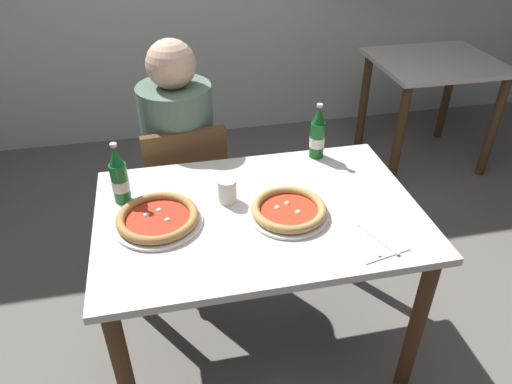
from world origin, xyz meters
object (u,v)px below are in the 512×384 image
chair_behind_table (185,188)px  pizza_margherita_near (289,210)px  diner_seated (181,166)px  pizza_marinara_far (158,218)px  beer_bottle_left (317,135)px  beer_bottle_center (119,177)px  paper_cup (227,191)px  dining_table_background (432,83)px  napkin_with_cutlery (372,240)px  dining_table_main (259,234)px

chair_behind_table → pizza_margherita_near: bearing=111.3°
diner_seated → pizza_marinara_far: diner_seated is taller
diner_seated → beer_bottle_left: 0.71m
pizza_margherita_near → beer_bottle_center: bearing=159.5°
pizza_margherita_near → paper_cup: 0.25m
pizza_marinara_far → beer_bottle_left: (0.70, 0.34, 0.08)m
pizza_margherita_near → beer_bottle_left: bearing=59.4°
chair_behind_table → pizza_marinara_far: bearing=72.0°
chair_behind_table → paper_cup: chair_behind_table is taller
dining_table_background → pizza_marinara_far: pizza_marinara_far is taller
dining_table_background → pizza_margherita_near: (-1.40, -1.44, 0.18)m
beer_bottle_center → paper_cup: 0.40m
chair_behind_table → diner_seated: size_ratio=0.70×
diner_seated → napkin_with_cutlery: bearing=-57.1°
dining_table_background → beer_bottle_left: (-1.17, -1.04, 0.26)m
dining_table_background → diner_seated: bearing=-157.5°
dining_table_main → dining_table_background: 2.05m
diner_seated → pizza_margherita_near: size_ratio=4.04×
chair_behind_table → beer_bottle_left: (0.57, -0.27, 0.37)m
beer_bottle_left → paper_cup: beer_bottle_left is taller
diner_seated → beer_bottle_left: (0.58, -0.32, 0.27)m
napkin_with_cutlery → dining_table_background: bearing=54.7°
diner_seated → napkin_with_cutlery: size_ratio=5.65×
chair_behind_table → diner_seated: bearing=-87.6°
dining_table_main → beer_bottle_center: (-0.49, 0.17, 0.22)m
pizza_margherita_near → pizza_marinara_far: bearing=173.5°
dining_table_background → napkin_with_cutlery: (-1.16, -1.64, 0.16)m
pizza_marinara_far → pizza_margherita_near: bearing=-6.5°
paper_cup → napkin_with_cutlery: bearing=-37.1°
diner_seated → napkin_with_cutlery: diner_seated is taller
beer_bottle_left → paper_cup: bearing=-149.5°
beer_bottle_left → paper_cup: 0.51m
beer_bottle_left → beer_bottle_center: size_ratio=1.00×
diner_seated → pizza_margherita_near: (0.35, -0.71, 0.19)m
beer_bottle_center → paper_cup: (0.39, -0.09, -0.06)m
chair_behind_table → beer_bottle_center: beer_bottle_center is taller
chair_behind_table → paper_cup: (0.14, -0.52, 0.32)m
diner_seated → beer_bottle_left: bearing=-28.6°
beer_bottle_center → napkin_with_cutlery: bearing=-27.0°
dining_table_background → beer_bottle_left: bearing=-138.3°
diner_seated → pizza_margherita_near: diner_seated is taller
diner_seated → dining_table_background: size_ratio=1.51×
diner_seated → pizza_marinara_far: bearing=-100.5°
dining_table_main → paper_cup: 0.21m
beer_bottle_center → napkin_with_cutlery: beer_bottle_center is taller
dining_table_main → pizza_marinara_far: size_ratio=3.75×
dining_table_main → chair_behind_table: 0.67m
dining_table_main → pizza_margherita_near: bearing=-26.4°
dining_table_main → napkin_with_cutlery: size_ratio=5.61×
chair_behind_table → diner_seated: (-0.01, 0.05, 0.10)m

